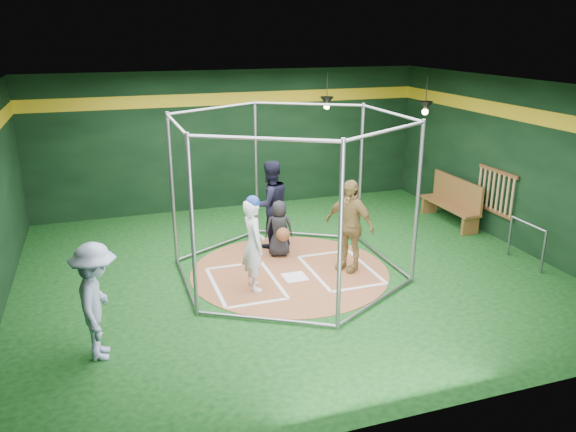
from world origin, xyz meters
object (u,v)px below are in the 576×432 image
object	(u,v)px
batter_figure	(253,243)
visitor_leopard	(349,225)
umpire	(270,204)
dugout_bench	(453,200)

from	to	relation	value
batter_figure	visitor_leopard	world-z (taller)	visitor_leopard
umpire	dugout_bench	bearing A→B (deg)	168.02
visitor_leopard	dugout_bench	distance (m)	3.95
batter_figure	umpire	distance (m)	2.09
batter_figure	visitor_leopard	distance (m)	1.96
visitor_leopard	umpire	xyz separation A→B (m)	(-1.06, 1.66, 0.04)
umpire	dugout_bench	world-z (taller)	umpire
umpire	dugout_bench	xyz separation A→B (m)	(4.59, 0.08, -0.38)
batter_figure	dugout_bench	world-z (taller)	batter_figure
dugout_bench	batter_figure	bearing A→B (deg)	-160.15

